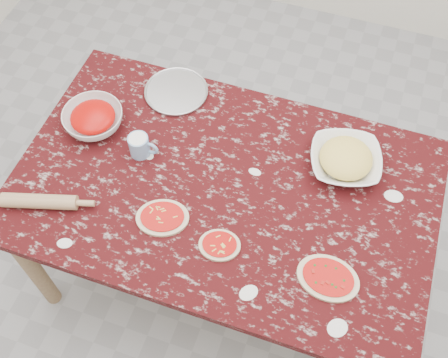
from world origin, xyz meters
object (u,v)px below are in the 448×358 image
worktable (224,197)px  sauce_bowl (94,119)px  rolling_pin (39,201)px  cheese_bowl (345,161)px  pizza_tray (176,92)px  flour_mug (140,146)px

worktable → sauce_bowl: (-0.60, 0.11, 0.12)m
rolling_pin → sauce_bowl: bearing=87.2°
cheese_bowl → worktable: bearing=-149.6°
sauce_bowl → rolling_pin: sauce_bowl is taller
worktable → pizza_tray: pizza_tray is taller
pizza_tray → sauce_bowl: (-0.25, -0.27, 0.03)m
worktable → cheese_bowl: 0.49m
worktable → sauce_bowl: sauce_bowl is taller
sauce_bowl → flour_mug: bearing=-15.6°
flour_mug → rolling_pin: (-0.26, -0.34, -0.02)m
sauce_bowl → cheese_bowl: size_ratio=0.89×
worktable → cheese_bowl: cheese_bowl is taller
pizza_tray → rolling_pin: rolling_pin is taller
pizza_tray → rolling_pin: 0.73m
sauce_bowl → flour_mug: 0.24m
flour_mug → rolling_pin: flour_mug is taller
worktable → pizza_tray: 0.52m
sauce_bowl → cheese_bowl: (1.01, 0.13, -0.00)m
flour_mug → cheese_bowl: bearing=14.6°
cheese_bowl → pizza_tray: bearing=169.6°
worktable → rolling_pin: 0.69m
worktable → sauce_bowl: bearing=169.9°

